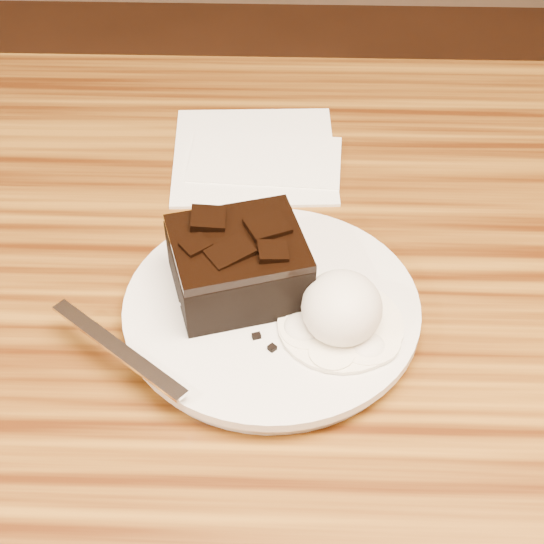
{
  "coord_description": "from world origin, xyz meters",
  "views": [
    {
      "loc": [
        -0.01,
        -0.41,
        1.22
      ],
      "look_at": [
        -0.03,
        0.03,
        0.79
      ],
      "focal_mm": 57.29,
      "sensor_mm": 36.0,
      "label": 1
    }
  ],
  "objects_px": {
    "spoon": "(211,302)",
    "brownie": "(239,268)",
    "plate": "(272,312)",
    "ice_cream_scoop": "(342,308)",
    "napkin": "(254,154)"
  },
  "relations": [
    {
      "from": "ice_cream_scoop",
      "to": "spoon",
      "type": "bearing_deg",
      "value": 169.87
    },
    {
      "from": "ice_cream_scoop",
      "to": "spoon",
      "type": "height_order",
      "value": "ice_cream_scoop"
    },
    {
      "from": "plate",
      "to": "brownie",
      "type": "xyz_separation_m",
      "value": [
        -0.02,
        0.01,
        0.03
      ]
    },
    {
      "from": "ice_cream_scoop",
      "to": "napkin",
      "type": "xyz_separation_m",
      "value": [
        -0.07,
        0.22,
        -0.03
      ]
    },
    {
      "from": "plate",
      "to": "ice_cream_scoop",
      "type": "height_order",
      "value": "ice_cream_scoop"
    },
    {
      "from": "ice_cream_scoop",
      "to": "spoon",
      "type": "xyz_separation_m",
      "value": [
        -0.09,
        0.02,
        -0.01
      ]
    },
    {
      "from": "ice_cream_scoop",
      "to": "brownie",
      "type": "bearing_deg",
      "value": 153.84
    },
    {
      "from": "spoon",
      "to": "brownie",
      "type": "bearing_deg",
      "value": -5.0
    },
    {
      "from": "spoon",
      "to": "napkin",
      "type": "distance_m",
      "value": 0.21
    },
    {
      "from": "napkin",
      "to": "brownie",
      "type": "bearing_deg",
      "value": -90.86
    },
    {
      "from": "plate",
      "to": "ice_cream_scoop",
      "type": "xyz_separation_m",
      "value": [
        0.05,
        -0.02,
        0.03
      ]
    },
    {
      "from": "plate",
      "to": "spoon",
      "type": "height_order",
      "value": "spoon"
    },
    {
      "from": "spoon",
      "to": "ice_cream_scoop",
      "type": "bearing_deg",
      "value": -60.73
    },
    {
      "from": "plate",
      "to": "brownie",
      "type": "distance_m",
      "value": 0.04
    },
    {
      "from": "plate",
      "to": "napkin",
      "type": "distance_m",
      "value": 0.2
    }
  ]
}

